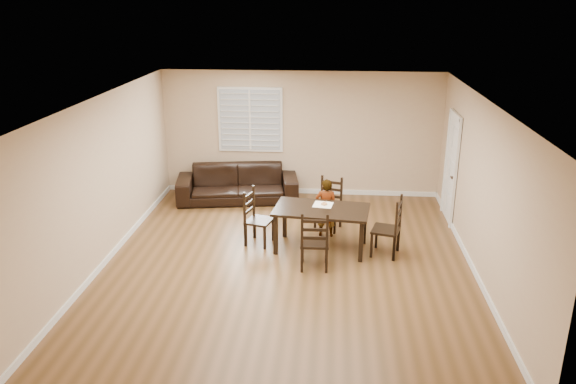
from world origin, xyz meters
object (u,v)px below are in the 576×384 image
object	(u,v)px
donut	(324,203)
sofa	(238,184)
chair_far	(314,245)
chair_near	(330,205)
chair_left	(253,219)
child	(326,208)
dining_table	(321,213)
chair_right	(393,229)

from	to	relation	value
donut	sofa	distance (m)	2.89
chair_far	sofa	world-z (taller)	chair_far
chair_near	chair_left	bearing A→B (deg)	-130.74
donut	sofa	xyz separation A→B (m)	(-1.89, 2.15, -0.40)
chair_near	child	distance (m)	0.45
dining_table	chair_near	bearing A→B (deg)	88.78
dining_table	donut	bearing A→B (deg)	83.66
child	chair_near	bearing A→B (deg)	-98.53
chair_near	sofa	distance (m)	2.39
chair_near	chair_right	distance (m)	1.59
dining_table	sofa	bearing A→B (deg)	135.44
chair_far	child	world-z (taller)	child
child	chair_far	bearing A→B (deg)	85.01
chair_near	sofa	size ratio (longest dim) A/B	0.39
sofa	chair_left	bearing A→B (deg)	-82.48
chair_left	chair_near	bearing A→B (deg)	-42.19
dining_table	donut	world-z (taller)	donut
chair_far	chair_left	distance (m)	1.51
child	donut	bearing A→B (deg)	87.17
chair_left	sofa	bearing A→B (deg)	32.49
chair_left	chair_right	distance (m)	2.44
chair_far	child	bearing A→B (deg)	-97.68
dining_table	chair_right	distance (m)	1.24
chair_right	donut	size ratio (longest dim) A/B	9.47
chair_right	sofa	world-z (taller)	chair_right
dining_table	child	xyz separation A→B (m)	(0.07, 0.58, -0.12)
chair_near	chair_right	bearing A→B (deg)	-30.28
child	donut	world-z (taller)	child
chair_left	donut	distance (m)	1.29
dining_table	chair_right	bearing A→B (deg)	-0.88
chair_far	donut	size ratio (longest dim) A/B	9.10
chair_near	donut	xyz separation A→B (m)	(-0.10, -0.83, 0.33)
chair_near	chair_far	xyz separation A→B (m)	(-0.23, -1.85, 0.01)
chair_left	sofa	size ratio (longest dim) A/B	0.39
dining_table	donut	distance (m)	0.21
dining_table	sofa	distance (m)	2.99
chair_far	sofa	size ratio (longest dim) A/B	0.39
chair_far	chair_left	world-z (taller)	same
chair_far	chair_left	xyz separation A→B (m)	(-1.12, 1.01, 0.00)
chair_left	child	distance (m)	1.35
chair_near	child	world-z (taller)	child
chair_far	chair_right	bearing A→B (deg)	-153.84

